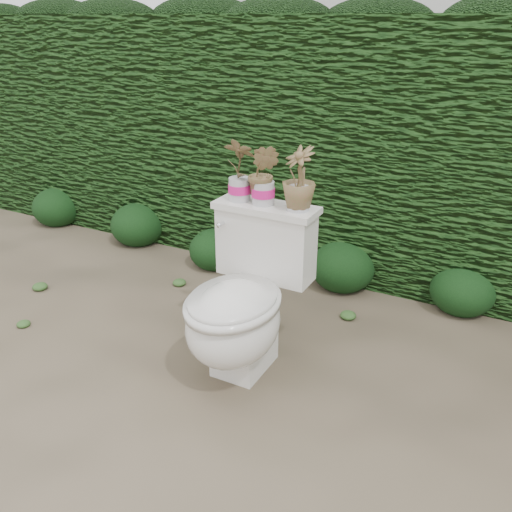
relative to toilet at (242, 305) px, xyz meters
The scene contains 11 objects.
ground 0.38m from the toilet, ahead, with size 60.00×60.00×0.00m, color #807058.
hedge 1.66m from the toilet, 85.59° to the left, with size 8.00×1.00×1.60m, color #2A5A1E.
toilet is the anchor object (origin of this frame).
potted_plant_left 0.63m from the toilet, 120.38° to the left, with size 0.15×0.10×0.29m, color #2C7F27.
potted_plant_center 0.61m from the toilet, 93.45° to the left, with size 0.15×0.12×0.27m, color #2C7F27.
potted_plant_right 0.63m from the toilet, 55.42° to the left, with size 0.16×0.16×0.28m, color #2C7F27.
liriope_clump_0 2.61m from the toilet, 155.28° to the left, with size 0.41×0.41×0.32m, color #173C15.
liriope_clump_1 1.85m from the toilet, 144.60° to the left, with size 0.41×0.41×0.33m, color #173C15.
liriope_clump_2 1.25m from the toilet, 127.80° to the left, with size 0.36×0.36×0.29m, color #173C15.
liriope_clump_3 1.10m from the toilet, 83.17° to the left, with size 0.41×0.41×0.32m, color #173C15.
liriope_clump_4 1.42m from the toilet, 52.77° to the left, with size 0.38×0.38×0.30m, color #173C15.
Camera 1 is at (0.96, -1.92, 1.59)m, focal length 38.00 mm.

